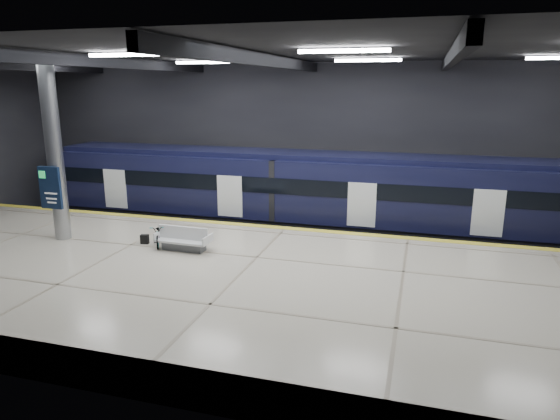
% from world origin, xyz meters
% --- Properties ---
extents(ground, '(30.00, 30.00, 0.00)m').
position_xyz_m(ground, '(0.00, 0.00, 0.00)').
color(ground, black).
rests_on(ground, ground).
extents(room_shell, '(30.10, 16.10, 8.05)m').
position_xyz_m(room_shell, '(-0.00, 0.00, 5.72)').
color(room_shell, black).
rests_on(room_shell, ground).
extents(platform, '(30.00, 11.00, 1.10)m').
position_xyz_m(platform, '(0.00, -2.50, 0.55)').
color(platform, beige).
rests_on(platform, ground).
extents(safety_strip, '(30.00, 0.40, 0.01)m').
position_xyz_m(safety_strip, '(0.00, 2.75, 1.11)').
color(safety_strip, yellow).
rests_on(safety_strip, platform).
extents(rails, '(30.00, 1.52, 0.16)m').
position_xyz_m(rails, '(0.00, 5.50, 0.08)').
color(rails, gray).
rests_on(rails, ground).
extents(train, '(29.40, 2.84, 3.79)m').
position_xyz_m(train, '(1.78, 5.50, 2.06)').
color(train, black).
rests_on(train, ground).
extents(bench, '(2.04, 0.90, 0.89)m').
position_xyz_m(bench, '(-2.79, -1.01, 1.41)').
color(bench, '#595B60').
rests_on(bench, platform).
extents(bicycle, '(1.18, 1.63, 0.81)m').
position_xyz_m(bicycle, '(-3.97, -0.74, 1.51)').
color(bicycle, '#99999E').
rests_on(bicycle, platform).
extents(pannier_bag, '(0.33, 0.24, 0.35)m').
position_xyz_m(pannier_bag, '(-4.57, -0.74, 1.28)').
color(pannier_bag, black).
rests_on(pannier_bag, platform).
extents(info_column, '(0.90, 0.78, 6.90)m').
position_xyz_m(info_column, '(-8.00, -1.03, 4.46)').
color(info_column, '#9EA0A5').
rests_on(info_column, platform).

